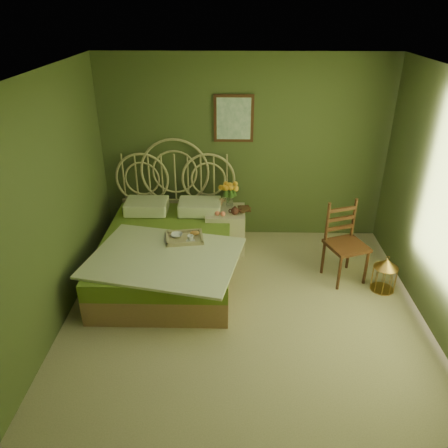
{
  "coord_description": "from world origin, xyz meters",
  "views": [
    {
      "loc": [
        -0.15,
        -3.66,
        3.17
      ],
      "look_at": [
        -0.25,
        1.0,
        0.78
      ],
      "focal_mm": 35.0,
      "sensor_mm": 36.0,
      "label": 1
    }
  ],
  "objects_px": {
    "nightstand": "(226,225)",
    "birdcage": "(384,275)",
    "chair": "(346,237)",
    "bed": "(168,250)"
  },
  "relations": [
    {
      "from": "bed",
      "to": "birdcage",
      "type": "relative_size",
      "value": 5.54
    },
    {
      "from": "bed",
      "to": "nightstand",
      "type": "bearing_deg",
      "value": 41.25
    },
    {
      "from": "nightstand",
      "to": "birdcage",
      "type": "distance_m",
      "value": 2.18
    },
    {
      "from": "bed",
      "to": "nightstand",
      "type": "height_order",
      "value": "bed"
    },
    {
      "from": "nightstand",
      "to": "birdcage",
      "type": "bearing_deg",
      "value": -26.92
    },
    {
      "from": "nightstand",
      "to": "chair",
      "type": "distance_m",
      "value": 1.66
    },
    {
      "from": "chair",
      "to": "birdcage",
      "type": "distance_m",
      "value": 0.64
    },
    {
      "from": "bed",
      "to": "nightstand",
      "type": "distance_m",
      "value": 0.97
    },
    {
      "from": "birdcage",
      "to": "bed",
      "type": "bearing_deg",
      "value": 172.66
    },
    {
      "from": "bed",
      "to": "birdcage",
      "type": "bearing_deg",
      "value": -7.34
    }
  ]
}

